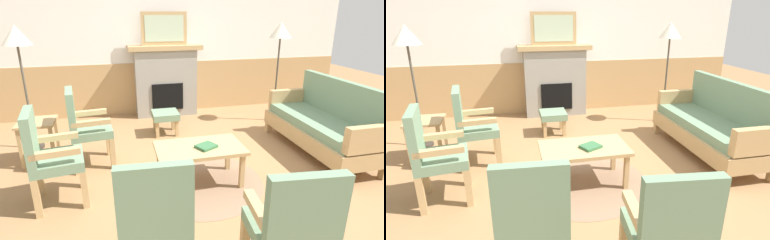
% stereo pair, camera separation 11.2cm
% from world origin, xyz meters
% --- Properties ---
extents(ground_plane, '(14.00, 14.00, 0.00)m').
position_xyz_m(ground_plane, '(0.00, 0.00, 0.00)').
color(ground_plane, '#997047').
extents(wall_back, '(7.20, 0.14, 2.70)m').
position_xyz_m(wall_back, '(0.00, 2.60, 1.31)').
color(wall_back, white).
rests_on(wall_back, ground_plane).
extents(fireplace, '(1.30, 0.44, 1.28)m').
position_xyz_m(fireplace, '(0.00, 2.35, 0.65)').
color(fireplace, gray).
rests_on(fireplace, ground_plane).
extents(framed_picture, '(0.80, 0.04, 0.56)m').
position_xyz_m(framed_picture, '(0.00, 2.35, 1.56)').
color(framed_picture, tan).
rests_on(framed_picture, fireplace).
extents(couch, '(0.70, 1.80, 0.98)m').
position_xyz_m(couch, '(1.78, 0.18, 0.40)').
color(couch, tan).
rests_on(couch, ground_plane).
extents(coffee_table, '(0.96, 0.56, 0.44)m').
position_xyz_m(coffee_table, '(-0.06, -0.22, 0.39)').
color(coffee_table, tan).
rests_on(coffee_table, ground_plane).
extents(round_rug, '(1.45, 1.45, 0.01)m').
position_xyz_m(round_rug, '(-0.06, -0.22, 0.00)').
color(round_rug, '#896B51').
rests_on(round_rug, ground_plane).
extents(book_on_table, '(0.26, 0.24, 0.03)m').
position_xyz_m(book_on_table, '(0.01, -0.26, 0.46)').
color(book_on_table, '#33663D').
rests_on(book_on_table, coffee_table).
extents(footstool, '(0.40, 0.40, 0.36)m').
position_xyz_m(footstool, '(-0.18, 1.35, 0.28)').
color(footstool, tan).
rests_on(footstool, ground_plane).
extents(armchair_near_fireplace, '(0.54, 0.54, 0.98)m').
position_xyz_m(armchair_near_fireplace, '(-1.58, -0.24, 0.54)').
color(armchair_near_fireplace, tan).
rests_on(armchair_near_fireplace, ground_plane).
extents(armchair_by_window_left, '(0.54, 0.54, 0.98)m').
position_xyz_m(armchair_by_window_left, '(-1.30, 0.53, 0.54)').
color(armchair_by_window_left, tan).
rests_on(armchair_by_window_left, ground_plane).
extents(armchair_front_left, '(0.53, 0.53, 0.98)m').
position_xyz_m(armchair_front_left, '(0.13, -1.77, 0.54)').
color(armchair_front_left, tan).
rests_on(armchair_front_left, ground_plane).
extents(armchair_front_center, '(0.51, 0.51, 0.98)m').
position_xyz_m(armchair_front_center, '(-0.70, -1.44, 0.54)').
color(armchair_front_center, tan).
rests_on(armchair_front_center, ground_plane).
extents(side_table, '(0.44, 0.44, 0.55)m').
position_xyz_m(side_table, '(-1.89, 0.78, 0.43)').
color(side_table, tan).
rests_on(side_table, ground_plane).
extents(floor_lamp_by_couch, '(0.36, 0.36, 1.68)m').
position_xyz_m(floor_lamp_by_couch, '(1.79, 1.53, 1.45)').
color(floor_lamp_by_couch, '#332D28').
rests_on(floor_lamp_by_couch, ground_plane).
extents(floor_lamp_by_chairs, '(0.36, 0.36, 1.68)m').
position_xyz_m(floor_lamp_by_chairs, '(-2.07, 1.26, 1.45)').
color(floor_lamp_by_chairs, '#332D28').
rests_on(floor_lamp_by_chairs, ground_plane).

